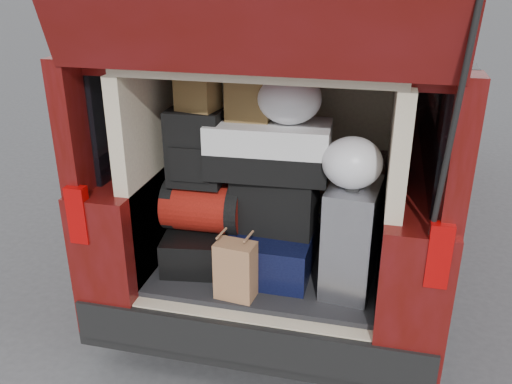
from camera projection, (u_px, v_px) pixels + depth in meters
ground at (261, 361)px, 3.21m from camera, size 80.00×80.00×0.00m
minivan at (312, 127)px, 4.51m from camera, size 1.90×5.35×2.77m
load_floor at (271, 296)px, 3.35m from camera, size 1.24×1.05×0.55m
black_hardshell at (201, 243)px, 3.19m from camera, size 0.44×0.56×0.21m
navy_hardshell at (273, 249)px, 3.09m from camera, size 0.46×0.56×0.24m
silver_roller at (351, 237)px, 2.84m from camera, size 0.29×0.42×0.60m
kraft_bag at (236, 270)px, 2.81m from camera, size 0.22×0.15×0.31m
red_duffel at (204, 206)px, 3.08m from camera, size 0.45×0.30×0.29m
black_soft_case at (275, 202)px, 3.01m from camera, size 0.46×0.29×0.32m
backpack at (195, 148)px, 2.92m from camera, size 0.30×0.19×0.42m
twotone_duffel at (269, 149)px, 2.89m from camera, size 0.66×0.36×0.29m
grocery_sack_lower at (198, 92)px, 2.82m from camera, size 0.23×0.20×0.18m
grocery_sack_upper at (249, 98)px, 2.85m from camera, size 0.24×0.20×0.23m
plastic_bag_center at (289, 98)px, 2.76m from camera, size 0.39×0.37×0.27m
plastic_bag_right at (352, 163)px, 2.65m from camera, size 0.32×0.30×0.26m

